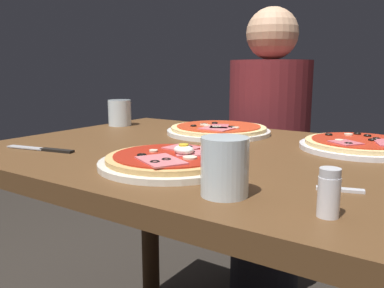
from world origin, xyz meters
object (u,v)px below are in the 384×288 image
object	(u,v)px
water_glass_far	(120,114)
fork	(359,191)
knife	(44,149)
water_glass_near	(225,171)
pizza_across_left	(360,145)
pizza_foreground	(170,160)
salt_shaker	(329,193)
pizza_across_right	(218,130)
diner_person	(268,165)
dining_table	(208,199)

from	to	relation	value
water_glass_far	fork	distance (m)	0.93
fork	knife	world-z (taller)	knife
water_glass_near	fork	world-z (taller)	water_glass_near
pizza_across_left	fork	distance (m)	0.38
pizza_across_left	water_glass_near	world-z (taller)	water_glass_near
water_glass_far	pizza_across_left	bearing A→B (deg)	1.43
pizza_foreground	salt_shaker	xyz separation A→B (m)	(0.35, -0.11, 0.02)
pizza_across_right	fork	world-z (taller)	pizza_across_right
fork	pizza_across_left	bearing A→B (deg)	101.35
water_glass_near	knife	size ratio (longest dim) A/B	0.48
pizza_across_right	salt_shaker	bearing A→B (deg)	-47.66
pizza_across_right	pizza_across_left	bearing A→B (deg)	-2.14
pizza_across_left	diner_person	distance (m)	0.67
water_glass_near	water_glass_far	world-z (taller)	water_glass_near
diner_person	pizza_foreground	bearing A→B (deg)	100.01
pizza_foreground	diner_person	xyz separation A→B (m)	(-0.15, 0.86, -0.20)
pizza_foreground	water_glass_far	world-z (taller)	water_glass_far
dining_table	pizza_foreground	bearing A→B (deg)	-82.58
diner_person	pizza_across_left	bearing A→B (deg)	133.35
pizza_across_left	fork	bearing A→B (deg)	-78.65
water_glass_far	diner_person	bearing A→B (deg)	53.90
salt_shaker	water_glass_far	bearing A→B (deg)	150.33
water_glass_near	knife	distance (m)	0.54
water_glass_far	fork	world-z (taller)	water_glass_far
pizza_across_right	fork	bearing A→B (deg)	-38.35
water_glass_far	pizza_across_right	bearing A→B (deg)	5.30
dining_table	salt_shaker	size ratio (longest dim) A/B	16.25
dining_table	diner_person	bearing A→B (deg)	100.75
pizza_across_left	pizza_across_right	xyz separation A→B (m)	(-0.41, 0.02, 0.00)
knife	salt_shaker	xyz separation A→B (m)	(0.70, -0.06, 0.03)
pizza_across_right	fork	size ratio (longest dim) A/B	2.02
water_glass_near	knife	bearing A→B (deg)	173.49
salt_shaker	diner_person	size ratio (longest dim) A/B	0.06
fork	salt_shaker	bearing A→B (deg)	-95.05
fork	diner_person	bearing A→B (deg)	121.57
pizza_across_left	fork	xyz separation A→B (m)	(0.07, -0.37, -0.01)
salt_shaker	water_glass_near	bearing A→B (deg)	178.97
pizza_foreground	diner_person	distance (m)	0.89
water_glass_far	fork	xyz separation A→B (m)	(0.86, -0.35, -0.04)
pizza_across_left	water_glass_far	xyz separation A→B (m)	(-0.79, -0.02, 0.03)
knife	diner_person	xyz separation A→B (m)	(0.20, 0.90, -0.19)
water_glass_far	knife	size ratio (longest dim) A/B	0.46
water_glass_near	fork	xyz separation A→B (m)	(0.17, 0.13, -0.04)
diner_person	water_glass_near	bearing A→B (deg)	109.29
fork	salt_shaker	size ratio (longest dim) A/B	2.31
knife	pizza_foreground	bearing A→B (deg)	7.02
pizza_foreground	pizza_across_left	distance (m)	0.49
pizza_across_left	knife	world-z (taller)	pizza_across_left
pizza_foreground	knife	distance (m)	0.35
pizza_across_right	water_glass_far	world-z (taller)	water_glass_far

